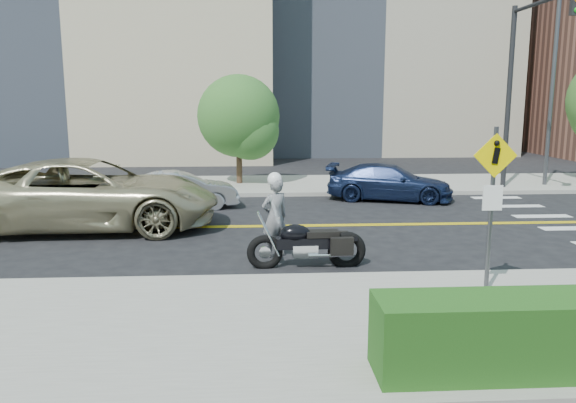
% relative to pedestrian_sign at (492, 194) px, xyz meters
% --- Properties ---
extents(ground_plane, '(120.00, 120.00, 0.00)m').
position_rel_pedestrian_sign_xyz_m(ground_plane, '(-4.20, 6.31, -1.96)').
color(ground_plane, black).
rests_on(ground_plane, ground).
extents(sidewalk_near, '(60.00, 5.00, 0.15)m').
position_rel_pedestrian_sign_xyz_m(sidewalk_near, '(-4.20, -1.19, -1.89)').
color(sidewalk_near, '#9E9B91').
rests_on(sidewalk_near, ground_plane).
extents(sidewalk_far, '(60.00, 5.00, 0.15)m').
position_rel_pedestrian_sign_xyz_m(sidewalk_far, '(-4.20, 13.81, -1.89)').
color(sidewalk_far, '#9E9B91').
rests_on(sidewalk_far, ground_plane).
extents(building_mid, '(18.00, 14.00, 20.00)m').
position_rel_pedestrian_sign_xyz_m(building_mid, '(3.80, 32.31, 8.04)').
color(building_mid, '#A39984').
rests_on(building_mid, ground_plane).
extents(lamp_post, '(0.16, 0.16, 8.00)m').
position_rel_pedestrian_sign_xyz_m(lamp_post, '(7.80, 12.81, 2.19)').
color(lamp_post, '#4C4C51').
rests_on(lamp_post, sidewalk_far).
extents(traffic_light, '(0.28, 4.50, 7.00)m').
position_rel_pedestrian_sign_xyz_m(traffic_light, '(5.80, 11.39, 2.71)').
color(traffic_light, black).
rests_on(traffic_light, sidewalk_far).
extents(pedestrian_sign, '(0.78, 0.08, 3.00)m').
position_rel_pedestrian_sign_xyz_m(pedestrian_sign, '(0.00, 0.00, 0.00)').
color(pedestrian_sign, '#4C4C51').
rests_on(pedestrian_sign, sidewalk_near).
extents(motorcyclist, '(0.81, 0.73, 1.98)m').
position_rel_pedestrian_sign_xyz_m(motorcyclist, '(-3.75, 3.13, -0.97)').
color(motorcyclist, '#9FA0A4').
rests_on(motorcyclist, ground).
extents(motorcycle, '(2.53, 0.84, 1.53)m').
position_rel_pedestrian_sign_xyz_m(motorcycle, '(-3.07, 2.24, -1.20)').
color(motorcycle, black).
rests_on(motorcycle, ground).
extents(suv, '(7.26, 3.51, 1.99)m').
position_rel_pedestrian_sign_xyz_m(suv, '(-8.86, 6.30, -0.96)').
color(suv, tan).
rests_on(suv, ground).
extents(parked_car_silver, '(3.97, 2.05, 1.25)m').
position_rel_pedestrian_sign_xyz_m(parked_car_silver, '(-6.69, 9.16, -1.34)').
color(parked_car_silver, '#93959A').
rests_on(parked_car_silver, ground).
extents(parked_car_blue, '(4.83, 3.00, 1.31)m').
position_rel_pedestrian_sign_xyz_m(parked_car_blue, '(0.68, 10.39, -1.31)').
color(parked_car_blue, '#18254A').
rests_on(parked_car_blue, ground).
extents(tree_far_a, '(3.40, 3.40, 4.65)m').
position_rel_pedestrian_sign_xyz_m(tree_far_a, '(-4.86, 13.96, 0.98)').
color(tree_far_a, '#382619').
rests_on(tree_far_a, ground).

